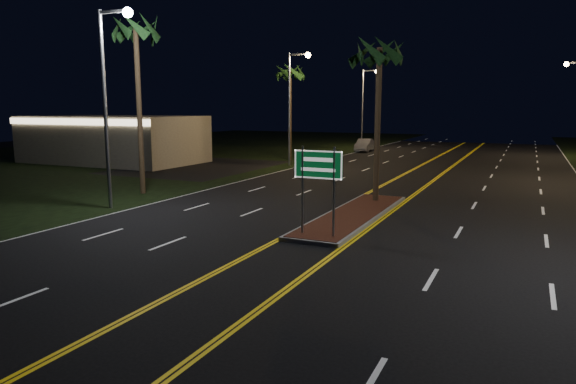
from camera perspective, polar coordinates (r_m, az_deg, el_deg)
The scene contains 13 objects.
ground at distance 16.18m, azimuth -0.43°, elevation -7.48°, with size 120.00×120.00×0.00m, color black.
grass_left at distance 53.72m, azimuth -18.12°, elevation 3.87°, with size 40.00×110.00×0.01m, color black.
median_island at distance 22.49m, azimuth 7.29°, elevation -2.54°, with size 2.25×10.25×0.17m.
highway_sign at distance 18.20m, azimuth 3.37°, elevation 2.13°, with size 1.80×0.08×3.20m.
commercial_building at distance 47.21m, azimuth -18.85°, elevation 5.58°, with size 15.00×8.12×4.00m.
streetlight_left_near at distance 24.96m, azimuth -19.14°, elevation 11.07°, with size 1.91×0.44×9.00m.
streetlight_left_mid at distance 41.74m, azimuth 0.64°, elevation 10.67°, with size 1.91×0.44×9.00m.
streetlight_left_far at distance 60.51m, azimuth 8.64°, elevation 10.14°, with size 1.91×0.44×9.00m.
palm_median at distance 25.50m, azimuth 10.14°, elevation 15.03°, with size 2.40×2.40×8.30m.
palm_left_near at distance 29.44m, azimuth -16.58°, elevation 16.76°, with size 2.40×2.40×9.80m.
palm_left_far at distance 46.38m, azimuth 0.22°, elevation 13.11°, with size 2.40×2.40×8.80m.
car_near at distance 38.76m, azimuth 2.79°, elevation 3.63°, with size 2.17×5.06×1.69m, color #B4B5BB.
car_far at distance 56.66m, azimuth 8.50°, elevation 5.29°, with size 2.03×4.74×1.58m, color #B7B9C2.
Camera 1 is at (6.68, -13.97, 4.68)m, focal length 32.00 mm.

